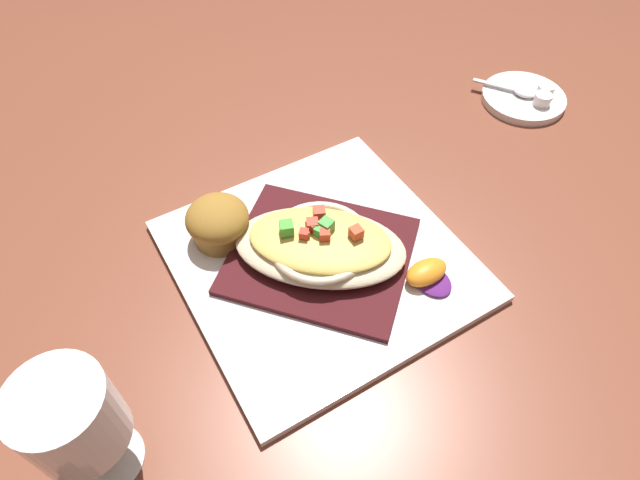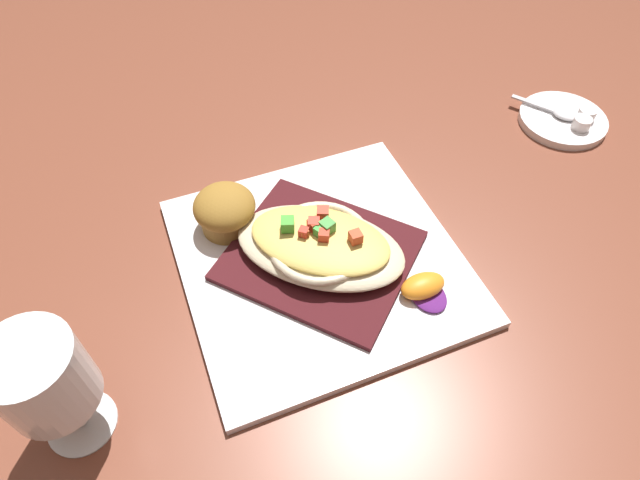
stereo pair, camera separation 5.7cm
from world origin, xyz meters
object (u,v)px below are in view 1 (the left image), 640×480
object	(u,v)px
square_plate	(320,260)
orange_garnish	(428,274)
creamer_saucer	(524,98)
creamer_cup_0	(542,99)
creamer_cup_1	(545,90)
spoon	(522,92)
muffin	(218,222)
stemmed_glass	(73,421)
gratin_dish	(320,243)

from	to	relation	value
square_plate	orange_garnish	world-z (taller)	orange_garnish
square_plate	creamer_saucer	world-z (taller)	same
creamer_cup_0	creamer_cup_1	size ratio (longest dim) A/B	1.00
creamer_saucer	spoon	distance (m)	0.01
square_plate	spoon	bearing A→B (deg)	-89.49
muffin	creamer_saucer	distance (m)	0.49
creamer_cup_1	spoon	bearing A→B (deg)	42.17
square_plate	creamer_saucer	xyz separation A→B (m)	(-0.00, -0.42, 0.00)
muffin	creamer_cup_0	world-z (taller)	muffin
orange_garnish	stemmed_glass	bearing A→B (deg)	76.79
gratin_dish	muffin	world-z (taller)	same
orange_garnish	creamer_cup_1	world-z (taller)	orange_garnish
square_plate	stemmed_glass	distance (m)	0.29
orange_garnish	creamer_cup_1	xyz separation A→B (m)	(0.08, -0.38, -0.00)
square_plate	stemmed_glass	xyz separation A→B (m)	(-0.02, 0.28, 0.08)
creamer_cup_1	muffin	bearing A→B (deg)	76.51
muffin	spoon	world-z (taller)	muffin
gratin_dish	creamer_saucer	xyz separation A→B (m)	(-0.00, -0.42, -0.03)
muffin	creamer_saucer	world-z (taller)	muffin
creamer_cup_0	creamer_saucer	bearing A→B (deg)	-5.06
square_plate	gratin_dish	xyz separation A→B (m)	(0.00, -0.00, 0.03)
square_plate	gratin_dish	world-z (taller)	gratin_dish
orange_garnish	stemmed_glass	distance (m)	0.36
creamer_cup_1	creamer_saucer	bearing A→B (deg)	46.51
stemmed_glass	creamer_saucer	distance (m)	0.70
gratin_dish	creamer_cup_0	xyz separation A→B (m)	(-0.03, -0.42, -0.02)
creamer_saucer	creamer_cup_1	xyz separation A→B (m)	(-0.02, -0.02, 0.01)
stemmed_glass	spoon	bearing A→B (deg)	-87.94
creamer_saucer	creamer_cup_1	world-z (taller)	creamer_cup_1
creamer_cup_1	orange_garnish	bearing A→B (deg)	102.14
orange_garnish	spoon	bearing A→B (deg)	-73.59
creamer_cup_1	creamer_cup_0	bearing A→B (deg)	110.72
muffin	creamer_cup_0	size ratio (longest dim) A/B	2.90
stemmed_glass	creamer_cup_1	distance (m)	0.72
spoon	creamer_cup_1	world-z (taller)	creamer_cup_1
square_plate	spoon	distance (m)	0.42
orange_garnish	creamer_cup_1	distance (m)	0.39
gratin_dish	creamer_cup_1	world-z (taller)	gratin_dish
stemmed_glass	creamer_cup_0	size ratio (longest dim) A/B	5.52
square_plate	creamer_cup_1	distance (m)	0.44
muffin	stemmed_glass	distance (m)	0.26
orange_garnish	gratin_dish	bearing A→B (deg)	30.50
stemmed_glass	creamer_cup_1	bearing A→B (deg)	-89.89
square_plate	orange_garnish	bearing A→B (deg)	-149.46
creamer_cup_1	stemmed_glass	bearing A→B (deg)	90.11
muffin	creamer_saucer	xyz separation A→B (m)	(-0.10, -0.48, -0.03)
orange_garnish	creamer_cup_0	bearing A→B (deg)	-78.41
gratin_dish	spoon	xyz separation A→B (m)	(0.00, -0.42, -0.02)
muffin	creamer_cup_1	bearing A→B (deg)	-103.49
orange_garnish	creamer_saucer	xyz separation A→B (m)	(0.10, -0.36, -0.01)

